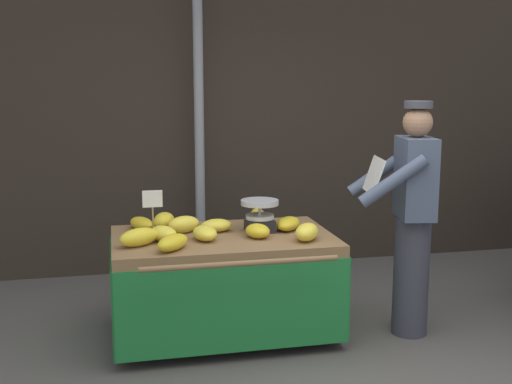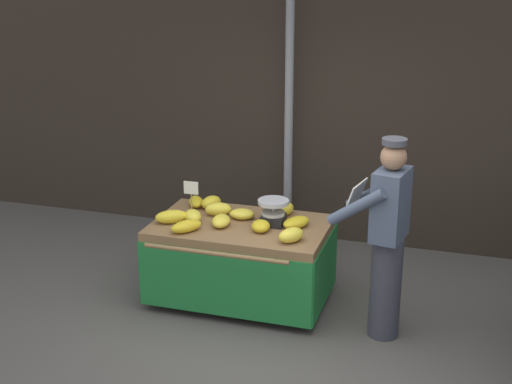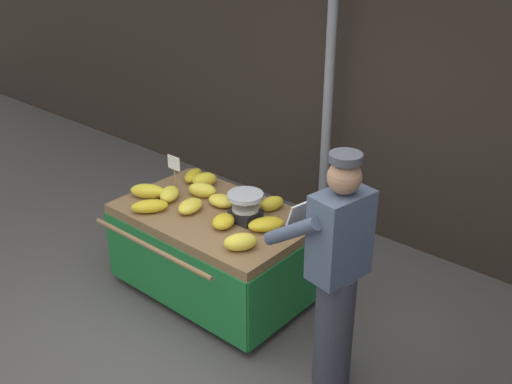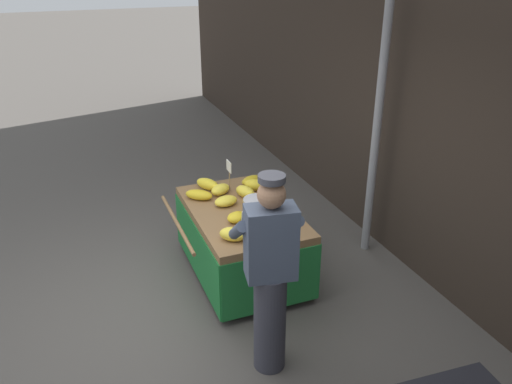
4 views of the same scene
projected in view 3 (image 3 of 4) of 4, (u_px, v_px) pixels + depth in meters
name	position (u px, v px, depth m)	size (l,w,h in m)	color
back_wall	(403.00, 47.00, 5.34)	(16.00, 0.24, 3.70)	#332821
street_pole	(328.00, 93.00, 5.61)	(0.09, 0.09, 2.82)	gray
banana_cart	(214.00, 235.00, 4.99)	(1.60, 1.19, 0.76)	olive
weighing_scale	(245.00, 207.00, 4.72)	(0.28, 0.28, 0.23)	black
price_sign	(174.00, 166.00, 5.10)	(0.14, 0.01, 0.34)	#997A51
banana_bunch_0	(169.00, 194.00, 5.06)	(0.15, 0.24, 0.11)	yellow
banana_bunch_1	(205.00, 180.00, 5.30)	(0.15, 0.22, 0.12)	yellow
banana_bunch_2	(190.00, 206.00, 4.88)	(0.16, 0.25, 0.10)	yellow
banana_bunch_3	(148.00, 191.00, 5.10)	(0.13, 0.30, 0.12)	yellow
banana_bunch_4	(150.00, 206.00, 4.87)	(0.14, 0.30, 0.11)	gold
banana_bunch_5	(202.00, 190.00, 5.12)	(0.14, 0.25, 0.12)	yellow
banana_bunch_6	(223.00, 221.00, 4.65)	(0.16, 0.21, 0.10)	gold
banana_bunch_7	(272.00, 204.00, 4.90)	(0.12, 0.22, 0.11)	yellow
banana_bunch_8	(266.00, 224.00, 4.62)	(0.16, 0.28, 0.10)	gold
banana_bunch_9	(221.00, 201.00, 4.97)	(0.16, 0.23, 0.09)	yellow
banana_bunch_10	(241.00, 242.00, 4.36)	(0.15, 0.25, 0.12)	yellow
banana_bunch_11	(193.00, 176.00, 5.42)	(0.13, 0.26, 0.09)	gold
vendor_person	(336.00, 274.00, 3.88)	(0.64, 0.59, 1.71)	#383842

